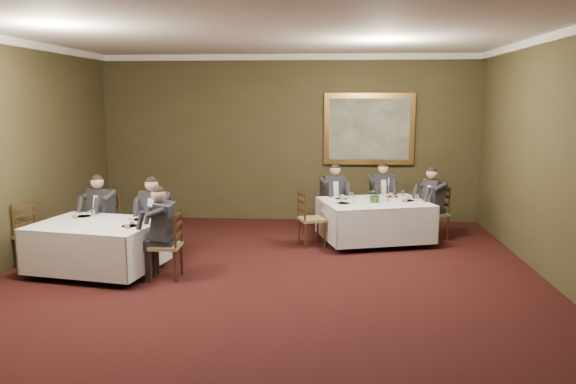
# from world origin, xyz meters

# --- Properties ---
(ground) EXTENTS (10.00, 10.00, 0.00)m
(ground) POSITION_xyz_m (0.00, 0.00, 0.00)
(ground) COLOR black
(ground) RESTS_ON ground
(ceiling) EXTENTS (8.00, 10.00, 0.10)m
(ceiling) POSITION_xyz_m (0.00, 0.00, 3.50)
(ceiling) COLOR silver
(ceiling) RESTS_ON back_wall
(back_wall) EXTENTS (8.00, 0.10, 3.50)m
(back_wall) POSITION_xyz_m (0.00, 5.00, 1.75)
(back_wall) COLOR #37321B
(back_wall) RESTS_ON ground
(front_wall) EXTENTS (8.00, 0.10, 3.50)m
(front_wall) POSITION_xyz_m (0.00, -5.00, 1.75)
(front_wall) COLOR #37321B
(front_wall) RESTS_ON ground
(crown_molding) EXTENTS (8.00, 10.00, 0.12)m
(crown_molding) POSITION_xyz_m (0.00, 0.00, 3.44)
(crown_molding) COLOR white
(crown_molding) RESTS_ON back_wall
(table_main) EXTENTS (2.18, 1.87, 0.67)m
(table_main) POSITION_xyz_m (1.68, 3.11, 0.45)
(table_main) COLOR black
(table_main) RESTS_ON ground
(table_second) EXTENTS (2.00, 1.66, 0.67)m
(table_second) POSITION_xyz_m (-2.60, 1.01, 0.45)
(table_second) COLOR black
(table_second) RESTS_ON ground
(chair_main_backleft) EXTENTS (0.56, 0.55, 1.00)m
(chair_main_backleft) POSITION_xyz_m (0.93, 3.89, 0.28)
(chair_main_backleft) COLOR olive
(chair_main_backleft) RESTS_ON ground
(diner_main_backleft) EXTENTS (0.55, 0.59, 1.35)m
(diner_main_backleft) POSITION_xyz_m (0.94, 3.88, 0.51)
(diner_main_backleft) COLOR black
(diner_main_backleft) RESTS_ON chair_main_backleft
(chair_main_backright) EXTENTS (0.50, 0.48, 1.00)m
(chair_main_backright) POSITION_xyz_m (1.90, 4.17, 0.28)
(chair_main_backright) COLOR olive
(chair_main_backright) RESTS_ON ground
(diner_main_backright) EXTENTS (0.47, 0.54, 1.35)m
(diner_main_backright) POSITION_xyz_m (1.90, 4.16, 0.51)
(diner_main_backright) COLOR black
(diner_main_backright) RESTS_ON chair_main_backright
(chair_main_endleft) EXTENTS (0.55, 0.56, 1.00)m
(chair_main_endleft) POSITION_xyz_m (0.54, 2.78, 0.28)
(chair_main_endleft) COLOR olive
(chair_main_endleft) RESTS_ON ground
(chair_main_endright) EXTENTS (0.57, 0.58, 1.00)m
(chair_main_endright) POSITION_xyz_m (2.81, 3.44, 0.28)
(chair_main_endright) COLOR olive
(chair_main_endright) RESTS_ON ground
(diner_main_endright) EXTENTS (0.61, 0.57, 1.35)m
(diner_main_endright) POSITION_xyz_m (2.80, 3.43, 0.51)
(diner_main_endright) COLOR black
(diner_main_endright) RESTS_ON chair_main_endright
(chair_sec_backleft) EXTENTS (0.56, 0.55, 1.00)m
(chair_sec_backleft) POSITION_xyz_m (-2.91, 2.00, 0.28)
(chair_sec_backleft) COLOR olive
(chair_sec_backleft) RESTS_ON ground
(diner_sec_backleft) EXTENTS (0.55, 0.59, 1.35)m
(diner_sec_backleft) POSITION_xyz_m (-2.91, 1.99, 0.51)
(diner_sec_backleft) COLOR black
(diner_sec_backleft) RESTS_ON chair_sec_backleft
(chair_sec_backright) EXTENTS (0.49, 0.47, 1.00)m
(chair_sec_backright) POSITION_xyz_m (-1.96, 1.82, 0.28)
(chair_sec_backright) COLOR olive
(chair_sec_backright) RESTS_ON ground
(diner_sec_backright) EXTENTS (0.45, 0.52, 1.35)m
(diner_sec_backright) POSITION_xyz_m (-1.97, 1.81, 0.51)
(diner_sec_backright) COLOR black
(diner_sec_backright) RESTS_ON chair_sec_backright
(chair_sec_endright) EXTENTS (0.43, 0.45, 1.00)m
(chair_sec_endright) POSITION_xyz_m (-1.49, 0.81, 0.28)
(chair_sec_endright) COLOR olive
(chair_sec_endright) RESTS_ON ground
(diner_sec_endright) EXTENTS (0.49, 0.43, 1.35)m
(diner_sec_endright) POSITION_xyz_m (-1.50, 0.81, 0.51)
(diner_sec_endright) COLOR black
(diner_sec_endright) RESTS_ON chair_sec_endright
(chair_sec_endleft) EXTENTS (0.56, 0.57, 1.00)m
(chair_sec_endleft) POSITION_xyz_m (-3.71, 1.21, 0.28)
(chair_sec_endleft) COLOR olive
(chair_sec_endleft) RESTS_ON ground
(centerpiece) EXTENTS (0.29, 0.26, 0.31)m
(centerpiece) POSITION_xyz_m (1.68, 3.00, 0.92)
(centerpiece) COLOR #2D5926
(centerpiece) RESTS_ON table_main
(candlestick) EXTENTS (0.06, 0.06, 0.43)m
(candlestick) POSITION_xyz_m (1.93, 3.20, 0.92)
(candlestick) COLOR gold
(candlestick) RESTS_ON table_main
(place_setting_table_main) EXTENTS (0.33, 0.31, 0.14)m
(place_setting_table_main) POSITION_xyz_m (1.14, 3.37, 0.80)
(place_setting_table_main) COLOR white
(place_setting_table_main) RESTS_ON table_main
(place_setting_table_second) EXTENTS (0.33, 0.31, 0.14)m
(place_setting_table_second) POSITION_xyz_m (-2.95, 1.49, 0.80)
(place_setting_table_second) COLOR white
(place_setting_table_second) RESTS_ON table_second
(painting) EXTENTS (1.88, 0.09, 1.49)m
(painting) POSITION_xyz_m (1.68, 4.94, 1.96)
(painting) COLOR #E3A653
(painting) RESTS_ON back_wall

